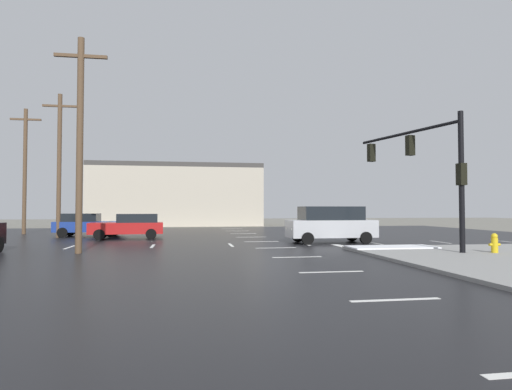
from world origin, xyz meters
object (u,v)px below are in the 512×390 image
Objects in this scene: traffic_signal_mast at (427,161)px; sedan_blue at (87,224)px; suv_silver at (331,224)px; utility_pole_far at (59,162)px; utility_pole_distant at (25,168)px; fire_hydrant at (495,243)px; utility_pole_mid at (80,140)px; sedan_red at (129,226)px.

sedan_blue is at bearing 39.59° from traffic_signal_mast.
suv_silver is 0.51× the size of utility_pole_far.
utility_pole_far reaches higher than sedan_blue.
traffic_signal_mast is 0.68× the size of utility_pole_distant.
sedan_blue is (-19.05, 15.19, 0.32)m from fire_hydrant.
traffic_signal_mast is at bearing -36.10° from sedan_blue.
utility_pole_far is at bearing 109.48° from utility_pole_mid.
suv_silver is 13.55m from utility_pole_mid.
utility_pole_distant is at bearing -30.60° from suv_silver.
utility_pole_mid is at bearing 15.64° from suv_silver.
utility_pole_mid is at bearing -78.55° from sedan_blue.
utility_pole_far is (-19.03, 12.34, 0.91)m from traffic_signal_mast.
suv_silver is at bearing 14.39° from traffic_signal_mast.
fire_hydrant is 0.17× the size of sedan_red.
utility_pole_far is at bearing 145.15° from fire_hydrant.
fire_hydrant is 0.08× the size of utility_pole_distant.
traffic_signal_mast is at bearing -6.06° from utility_pole_mid.
sedan_blue is 0.48× the size of utility_pole_distant.
sedan_red is (3.13, -2.67, 0.00)m from sedan_blue.
sedan_red is (-11.51, 5.25, -0.24)m from suv_silver.
utility_pole_mid reaches higher than fire_hydrant.
suv_silver is (-2.73, 5.19, -3.00)m from traffic_signal_mast.
traffic_signal_mast reaches higher than fire_hydrant.
utility_pole_far is (-20.71, 14.42, 4.47)m from fire_hydrant.
sedan_red is at bearing 141.83° from fire_hydrant.
utility_pole_mid is 0.98× the size of utility_pole_distant.
utility_pole_distant reaches higher than sedan_red.
suv_silver is at bearing 15.94° from utility_pole_mid.
sedan_blue is at bearing 100.51° from utility_pole_mid.
utility_pole_mid is at bearing -63.88° from utility_pole_distant.
suv_silver is 0.51× the size of utility_pole_distant.
suv_silver is at bearing -30.30° from utility_pole_distant.
utility_pole_far is (-16.30, 7.15, 3.91)m from suv_silver.
utility_pole_distant is at bearing 40.04° from traffic_signal_mast.
traffic_signal_mast is 0.68× the size of utility_pole_far.
utility_pole_distant reaches higher than traffic_signal_mast.
utility_pole_mid is 0.98× the size of utility_pole_far.
suv_silver reaches higher than sedan_blue.
sedan_red is 9.75m from utility_pole_mid.
utility_pole_far reaches higher than suv_silver.
sedan_blue is 0.48× the size of utility_pole_far.
utility_pole_mid is 16.99m from utility_pole_distant.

